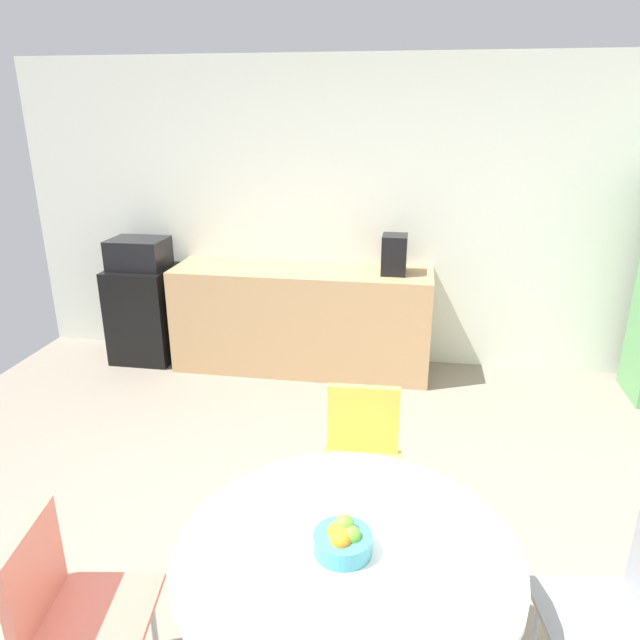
{
  "coord_description": "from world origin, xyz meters",
  "views": [
    {
      "loc": [
        0.5,
        -2.06,
        2.19
      ],
      "look_at": [
        -0.06,
        1.31,
        0.95
      ],
      "focal_mm": 32.96,
      "sensor_mm": 36.0,
      "label": 1
    }
  ],
  "objects_px": {
    "coffee_maker": "(394,254)",
    "fruit_bowl": "(343,539)",
    "chair_gray": "(632,604)",
    "microwave": "(139,253)",
    "round_table": "(347,577)",
    "chair_yellow": "(362,448)",
    "mug_white": "(392,269)",
    "chair_coral": "(63,599)",
    "mini_fridge": "(145,313)"
  },
  "relations": [
    {
      "from": "round_table",
      "to": "chair_gray",
      "type": "height_order",
      "value": "chair_gray"
    },
    {
      "from": "chair_gray",
      "to": "chair_yellow",
      "type": "bearing_deg",
      "value": 140.58
    },
    {
      "from": "microwave",
      "to": "fruit_bowl",
      "type": "distance_m",
      "value": 3.81
    },
    {
      "from": "microwave",
      "to": "round_table",
      "type": "relative_size",
      "value": 0.4
    },
    {
      "from": "chair_coral",
      "to": "mug_white",
      "type": "height_order",
      "value": "mug_white"
    },
    {
      "from": "chair_yellow",
      "to": "fruit_bowl",
      "type": "xyz_separation_m",
      "value": [
        0.03,
        -1.03,
        0.29
      ]
    },
    {
      "from": "chair_gray",
      "to": "chair_yellow",
      "type": "distance_m",
      "value": 1.36
    },
    {
      "from": "fruit_bowl",
      "to": "mug_white",
      "type": "height_order",
      "value": "mug_white"
    },
    {
      "from": "mini_fridge",
      "to": "mug_white",
      "type": "bearing_deg",
      "value": -1.48
    },
    {
      "from": "mini_fridge",
      "to": "coffee_maker",
      "type": "height_order",
      "value": "coffee_maker"
    },
    {
      "from": "fruit_bowl",
      "to": "coffee_maker",
      "type": "xyz_separation_m",
      "value": [
        0.02,
        3.1,
        0.25
      ]
    },
    {
      "from": "mug_white",
      "to": "fruit_bowl",
      "type": "bearing_deg",
      "value": -90.19
    },
    {
      "from": "chair_yellow",
      "to": "coffee_maker",
      "type": "height_order",
      "value": "coffee_maker"
    },
    {
      "from": "round_table",
      "to": "chair_gray",
      "type": "xyz_separation_m",
      "value": [
        1.01,
        0.15,
        -0.11
      ]
    },
    {
      "from": "chair_gray",
      "to": "fruit_bowl",
      "type": "height_order",
      "value": "fruit_bowl"
    },
    {
      "from": "chair_yellow",
      "to": "mini_fridge",
      "type": "bearing_deg",
      "value": 136.49
    },
    {
      "from": "chair_gray",
      "to": "chair_yellow",
      "type": "height_order",
      "value": "same"
    },
    {
      "from": "microwave",
      "to": "round_table",
      "type": "distance_m",
      "value": 3.81
    },
    {
      "from": "chair_yellow",
      "to": "mug_white",
      "type": "height_order",
      "value": "mug_white"
    },
    {
      "from": "mini_fridge",
      "to": "fruit_bowl",
      "type": "bearing_deg",
      "value": -54.55
    },
    {
      "from": "mug_white",
      "to": "coffee_maker",
      "type": "distance_m",
      "value": 0.13
    },
    {
      "from": "mini_fridge",
      "to": "chair_coral",
      "type": "relative_size",
      "value": 1.03
    },
    {
      "from": "round_table",
      "to": "mug_white",
      "type": "height_order",
      "value": "mug_white"
    },
    {
      "from": "round_table",
      "to": "chair_yellow",
      "type": "relative_size",
      "value": 1.45
    },
    {
      "from": "chair_yellow",
      "to": "round_table",
      "type": "bearing_deg",
      "value": -87.57
    },
    {
      "from": "chair_coral",
      "to": "fruit_bowl",
      "type": "xyz_separation_m",
      "value": [
        0.99,
        0.14,
        0.29
      ]
    },
    {
      "from": "chair_coral",
      "to": "chair_yellow",
      "type": "relative_size",
      "value": 1.0
    },
    {
      "from": "mini_fridge",
      "to": "chair_coral",
      "type": "bearing_deg",
      "value": -69.5
    },
    {
      "from": "chair_gray",
      "to": "mug_white",
      "type": "relative_size",
      "value": 6.43
    },
    {
      "from": "chair_gray",
      "to": "fruit_bowl",
      "type": "relative_size",
      "value": 4.08
    },
    {
      "from": "mini_fridge",
      "to": "fruit_bowl",
      "type": "distance_m",
      "value": 3.82
    },
    {
      "from": "chair_yellow",
      "to": "mug_white",
      "type": "bearing_deg",
      "value": 88.86
    },
    {
      "from": "mug_white",
      "to": "coffee_maker",
      "type": "xyz_separation_m",
      "value": [
        0.01,
        0.06,
        0.11
      ]
    },
    {
      "from": "microwave",
      "to": "mini_fridge",
      "type": "bearing_deg",
      "value": 0.0
    },
    {
      "from": "chair_gray",
      "to": "chair_yellow",
      "type": "relative_size",
      "value": 1.0
    },
    {
      "from": "chair_coral",
      "to": "round_table",
      "type": "bearing_deg",
      "value": 8.78
    },
    {
      "from": "microwave",
      "to": "chair_gray",
      "type": "relative_size",
      "value": 0.58
    },
    {
      "from": "chair_coral",
      "to": "coffee_maker",
      "type": "height_order",
      "value": "coffee_maker"
    },
    {
      "from": "chair_yellow",
      "to": "fruit_bowl",
      "type": "distance_m",
      "value": 1.07
    },
    {
      "from": "mini_fridge",
      "to": "chair_coral",
      "type": "distance_m",
      "value": 3.46
    },
    {
      "from": "microwave",
      "to": "chair_coral",
      "type": "height_order",
      "value": "microwave"
    },
    {
      "from": "fruit_bowl",
      "to": "mug_white",
      "type": "xyz_separation_m",
      "value": [
        0.01,
        3.04,
        0.14
      ]
    },
    {
      "from": "mini_fridge",
      "to": "chair_yellow",
      "type": "bearing_deg",
      "value": -43.51
    },
    {
      "from": "chair_coral",
      "to": "chair_gray",
      "type": "bearing_deg",
      "value": 8.75
    },
    {
      "from": "coffee_maker",
      "to": "fruit_bowl",
      "type": "bearing_deg",
      "value": -90.42
    },
    {
      "from": "round_table",
      "to": "mug_white",
      "type": "distance_m",
      "value": 3.04
    },
    {
      "from": "microwave",
      "to": "chair_coral",
      "type": "distance_m",
      "value": 3.49
    },
    {
      "from": "mug_white",
      "to": "coffee_maker",
      "type": "height_order",
      "value": "coffee_maker"
    },
    {
      "from": "chair_gray",
      "to": "round_table",
      "type": "bearing_deg",
      "value": -171.28
    },
    {
      "from": "chair_gray",
      "to": "coffee_maker",
      "type": "height_order",
      "value": "coffee_maker"
    }
  ]
}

